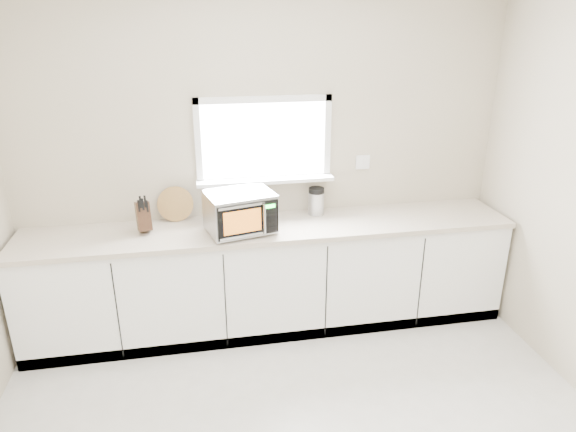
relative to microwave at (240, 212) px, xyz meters
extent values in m
cube|color=beige|center=(0.24, 0.39, 0.26)|extent=(4.00, 0.02, 2.70)
cube|color=white|center=(0.24, 0.38, 0.46)|extent=(1.00, 0.02, 0.60)
cube|color=white|center=(0.24, 0.31, 0.14)|extent=(1.12, 0.16, 0.03)
cube|color=white|center=(0.24, 0.36, 0.79)|extent=(1.10, 0.04, 0.05)
cube|color=white|center=(0.24, 0.36, 0.14)|extent=(1.10, 0.04, 0.05)
cube|color=white|center=(-0.28, 0.36, 0.46)|extent=(0.05, 0.04, 0.70)
cube|color=white|center=(0.77, 0.36, 0.46)|extent=(0.05, 0.04, 0.70)
cube|color=white|center=(1.09, 0.38, 0.23)|extent=(0.12, 0.01, 0.12)
cube|color=white|center=(0.24, 0.09, -0.65)|extent=(3.92, 0.60, 0.88)
cube|color=beige|center=(0.24, 0.08, -0.19)|extent=(3.92, 0.64, 0.04)
cylinder|color=black|center=(-0.17, -0.19, -0.16)|extent=(0.02, 0.02, 0.01)
cylinder|color=black|center=(-0.24, 0.10, -0.16)|extent=(0.02, 0.02, 0.01)
cylinder|color=black|center=(0.23, -0.09, -0.16)|extent=(0.02, 0.02, 0.01)
cylinder|color=black|center=(0.16, 0.20, -0.16)|extent=(0.02, 0.02, 0.01)
cube|color=#B6B9BE|center=(0.00, 0.01, 0.00)|extent=(0.57, 0.48, 0.29)
cube|color=black|center=(0.04, -0.18, 0.00)|extent=(0.46, 0.12, 0.26)
cube|color=orange|center=(0.00, -0.20, 0.00)|extent=(0.28, 0.07, 0.18)
cylinder|color=silver|center=(0.16, -0.18, 0.00)|extent=(0.02, 0.02, 0.23)
cube|color=black|center=(0.21, -0.15, 0.00)|extent=(0.12, 0.03, 0.25)
cube|color=#19FF33|center=(0.21, -0.15, 0.08)|extent=(0.08, 0.02, 0.03)
cube|color=silver|center=(0.00, 0.01, 0.15)|extent=(0.57, 0.48, 0.01)
cube|color=#402B16|center=(-0.73, 0.15, -0.04)|extent=(0.14, 0.23, 0.25)
cube|color=black|center=(-0.75, 0.09, 0.06)|extent=(0.02, 0.04, 0.09)
cube|color=black|center=(-0.72, 0.10, 0.07)|extent=(0.02, 0.04, 0.09)
cube|color=black|center=(-0.69, 0.10, 0.05)|extent=(0.02, 0.04, 0.09)
cube|color=black|center=(-0.74, 0.09, 0.09)|extent=(0.02, 0.04, 0.09)
cube|color=black|center=(-0.70, 0.10, 0.09)|extent=(0.02, 0.04, 0.09)
cylinder|color=#A57F40|center=(-0.49, 0.33, -0.02)|extent=(0.29, 0.07, 0.29)
cylinder|color=#B6B9BE|center=(0.66, 0.27, -0.07)|extent=(0.16, 0.16, 0.19)
cylinder|color=black|center=(0.66, 0.27, 0.05)|extent=(0.16, 0.16, 0.04)
camera|label=1|loc=(-0.31, -3.67, 1.40)|focal=32.00mm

